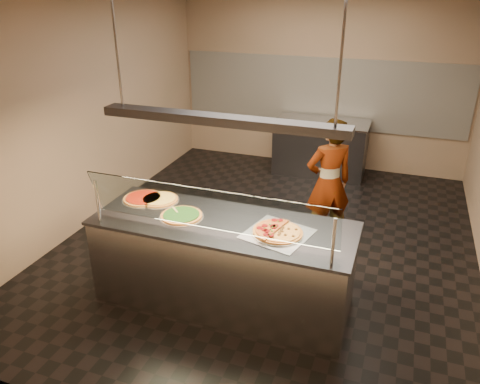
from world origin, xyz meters
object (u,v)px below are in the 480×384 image
(half_pizza_pepperoni, at_px, (266,229))
(pizza_tomato, at_px, (144,198))
(pizza_spatula, at_px, (180,211))
(heat_lamp_housing, at_px, (221,120))
(worker, at_px, (329,183))
(sneeze_guard, at_px, (208,210))
(pizza_spinach, at_px, (182,215))
(prep_table, at_px, (320,147))
(pizza_cheese, at_px, (160,199))
(half_pizza_sausage, at_px, (289,233))
(serving_counter, at_px, (223,263))
(perforated_tray, at_px, (278,233))

(half_pizza_pepperoni, height_order, pizza_tomato, half_pizza_pepperoni)
(pizza_spatula, bearing_deg, heat_lamp_housing, -4.43)
(pizza_spatula, relative_size, worker, 0.18)
(sneeze_guard, xyz_separation_m, pizza_spinach, (-0.43, 0.31, -0.28))
(pizza_spatula, relative_size, prep_table, 0.18)
(pizza_spinach, bearing_deg, pizza_cheese, 146.19)
(half_pizza_sausage, distance_m, pizza_cheese, 1.52)
(sneeze_guard, bearing_deg, pizza_spatula, 141.21)
(sneeze_guard, xyz_separation_m, half_pizza_pepperoni, (0.45, 0.30, -0.26))
(pizza_spinach, relative_size, pizza_cheese, 1.04)
(serving_counter, xyz_separation_m, sneeze_guard, (0.00, -0.34, 0.76))
(pizza_spatula, height_order, prep_table, pizza_spatula)
(half_pizza_pepperoni, height_order, half_pizza_sausage, half_pizza_pepperoni)
(half_pizza_sausage, bearing_deg, prep_table, 96.30)
(perforated_tray, relative_size, pizza_tomato, 1.49)
(heat_lamp_housing, bearing_deg, worker, 64.37)
(sneeze_guard, bearing_deg, serving_counter, 90.00)
(half_pizza_pepperoni, bearing_deg, half_pizza_sausage, 0.25)
(sneeze_guard, height_order, pizza_cheese, sneeze_guard)
(serving_counter, xyz_separation_m, prep_table, (0.24, 3.90, 0.00))
(half_pizza_pepperoni, xyz_separation_m, prep_table, (-0.22, 3.94, -0.50))
(half_pizza_pepperoni, height_order, heat_lamp_housing, heat_lamp_housing)
(serving_counter, xyz_separation_m, half_pizza_sausage, (0.67, -0.04, 0.49))
(serving_counter, distance_m, sneeze_guard, 0.83)
(pizza_tomato, bearing_deg, half_pizza_sausage, -8.33)
(pizza_tomato, height_order, pizza_spatula, pizza_spatula)
(perforated_tray, height_order, half_pizza_pepperoni, half_pizza_pepperoni)
(pizza_spinach, distance_m, pizza_cheese, 0.47)
(half_pizza_pepperoni, relative_size, pizza_cheese, 1.18)
(serving_counter, distance_m, perforated_tray, 0.74)
(pizza_tomato, bearing_deg, perforated_tray, -8.94)
(pizza_cheese, relative_size, pizza_spatula, 1.49)
(serving_counter, xyz_separation_m, pizza_cheese, (-0.82, 0.23, 0.48))
(perforated_tray, xyz_separation_m, pizza_cheese, (-1.38, 0.27, 0.01))
(heat_lamp_housing, bearing_deg, sneeze_guard, -90.00)
(half_pizza_pepperoni, distance_m, heat_lamp_housing, 1.09)
(serving_counter, relative_size, pizza_cheese, 6.06)
(pizza_tomato, relative_size, pizza_spatula, 1.58)
(heat_lamp_housing, bearing_deg, pizza_cheese, 164.17)
(serving_counter, height_order, pizza_tomato, pizza_tomato)
(half_pizza_pepperoni, height_order, worker, worker)
(sneeze_guard, xyz_separation_m, pizza_cheese, (-0.82, 0.58, -0.28))
(half_pizza_sausage, height_order, pizza_tomato, half_pizza_sausage)
(pizza_spatula, distance_m, prep_table, 3.96)
(pizza_tomato, bearing_deg, worker, 38.17)
(pizza_cheese, relative_size, worker, 0.26)
(perforated_tray, bearing_deg, pizza_spinach, 179.32)
(serving_counter, distance_m, pizza_spatula, 0.68)
(heat_lamp_housing, bearing_deg, pizza_spatula, 175.57)
(half_pizza_pepperoni, relative_size, prep_table, 0.32)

